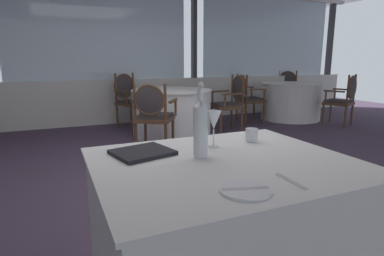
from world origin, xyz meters
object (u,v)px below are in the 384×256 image
Objects in this scene: water_bottle at (201,127)px; wine_glass at (214,121)px; dining_chair_1_1 at (129,96)px; dining_chair_2_1 at (344,97)px; dining_chair_2_2 at (287,88)px; dining_chair_1_0 at (232,99)px; menu_book at (142,152)px; dining_chair_1_2 at (153,112)px; water_tumbler at (251,135)px; dining_chair_2_0 at (247,95)px; side_plate at (245,190)px.

wine_glass is (0.14, 0.13, -0.00)m from water_bottle.
water_bottle reaches higher than dining_chair_1_1.
dining_chair_2_2 is (0.17, 1.79, 0.02)m from dining_chair_2_1.
dining_chair_1_0 is (2.07, 3.30, -0.34)m from wine_glass.
dining_chair_1_0 is at bearing 39.17° from menu_book.
dining_chair_2_1 is at bearing -51.44° from dining_chair_1_2.
wine_glass is at bearing 61.38° from dining_chair_1_0.
dining_chair_2_0 is (2.47, 3.83, -0.24)m from water_tumbler.
water_tumbler is at bearing -29.73° from dining_chair_1_1.
water_tumbler is 4.83m from dining_chair_2_1.
wine_glass is 0.21× the size of dining_chair_1_0.
dining_chair_1_2 is at bearing 70.52° from dining_chair_2_1.
dining_chair_1_0 is (2.21, 3.44, -0.34)m from water_bottle.
side_plate is at bearing -83.81° from menu_book.
water_tumbler is (0.43, 0.61, 0.03)m from side_plate.
water_bottle is 0.38× the size of dining_chair_1_0.
dining_chair_1_1 reaches higher than side_plate.
dining_chair_2_2 reaches higher than wine_glass.
side_plate is 2.49× the size of water_tumbler.
dining_chair_1_1 is 1.87m from dining_chair_1_2.
water_tumbler is 0.08× the size of dining_chair_1_2.
dining_chair_1_2 is at bearing 86.91° from water_tumbler.
dining_chair_1_0 is 1.87m from dining_chair_1_2.
water_bottle is 0.33m from menu_book.
menu_book is 6.61m from dining_chair_2_2.
wine_glass reaches higher than dining_chair_1_2.
side_plate is 0.20× the size of dining_chair_2_1.
wine_glass is 4.74m from dining_chair_2_0.
side_plate is 5.31m from dining_chair_2_0.
water_bottle is 4.93m from dining_chair_2_0.
dining_chair_2_2 is (1.63, 0.75, 0.02)m from dining_chair_2_0.
dining_chair_2_1 is at bearing 30.06° from dining_chair_2_2.
dining_chair_2_0 is at bearing 29.95° from dining_chair_2_1.
dining_chair_1_1 is 1.06× the size of dining_chair_1_2.
water_bottle is 0.45m from water_tumbler.
water_tumbler is at bearing -117.44° from dining_chair_2_0.
dining_chair_1_1 is (-1.57, 1.04, 0.01)m from dining_chair_1_0.
side_plate is at bearing 63.48° from dining_chair_1_0.
dining_chair_1_2 is (-1.68, -0.83, -0.00)m from dining_chair_1_0.
wine_glass is (0.17, 0.58, 0.14)m from side_plate.
dining_chair_1_2 is at bearing -29.85° from dining_chair_1_1.
dining_chair_2_1 is at bearing 33.80° from wine_glass.
water_bottle reaches higher than dining_chair_2_0.
dining_chair_1_0 is 0.87m from dining_chair_2_0.
menu_book is (-0.22, 0.61, 0.01)m from side_plate.
dining_chair_2_0 is at bearing 54.65° from wine_glass.
dining_chair_2_2 is at bearing -28.34° from dining_chair_1_2.
water_tumbler is 0.08× the size of dining_chair_2_0.
water_bottle reaches higher than dining_chair_1_2.
dining_chair_1_2 is 4.51m from dining_chair_2_2.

